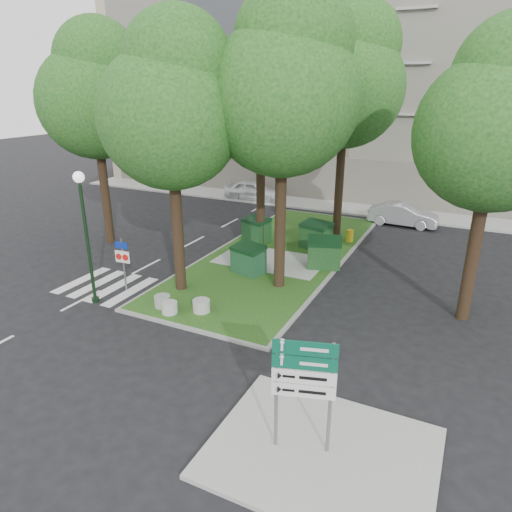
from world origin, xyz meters
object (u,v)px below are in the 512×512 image
Objects in this scene: tree_median_near_right at (286,83)px; traffic_sign_pole at (123,258)px; tree_median_mid at (263,106)px; bollard_right at (201,306)px; street_lamp at (85,223)px; bollard_left at (169,308)px; bollard_mid at (162,301)px; car_white at (253,190)px; directional_sign at (304,379)px; tree_street_left at (95,91)px; dumpster_c at (316,235)px; litter_bin at (350,236)px; tree_street_right at (500,117)px; car_silver at (403,215)px; dumpster_d at (324,253)px; tree_median_near_left at (173,103)px; dumpster_b at (248,259)px; dumpster_a at (256,230)px; tree_median_far at (348,76)px.

traffic_sign_pole is at bearing -151.91° from tree_median_near_right.
tree_median_near_right reaches higher than tree_median_mid.
bollard_right is 0.28× the size of traffic_sign_pole.
street_lamp is (-4.29, -0.93, 2.85)m from bollard_right.
bollard_left is 0.64m from bollard_mid.
car_white is at bearing 96.14° from street_lamp.
directional_sign is at bearing -153.83° from car_white.
tree_street_left is 12.83m from dumpster_c.
dumpster_c is 11.32m from car_white.
dumpster_c is 2.19m from litter_bin.
car_white is at bearing 139.15° from tree_street_right.
tree_street_right is at bearing -158.69° from car_silver.
dumpster_d reaches higher than car_silver.
tree_median_near_left is at bearing 111.10° from bollard_left.
traffic_sign_pole reaches higher than litter_bin.
dumpster_d reaches higher than car_white.
dumpster_b is 14.13m from car_white.
dumpster_b is 6.96m from street_lamp.
dumpster_a is 8.39m from bollard_right.
dumpster_d is at bearing -24.18° from tree_median_mid.
tree_median_near_right reaches higher than tree_street_left.
directional_sign is at bearing -78.98° from litter_bin.
tree_median_mid reaches higher than street_lamp.
street_lamp is at bearing -113.75° from dumpster_b.
tree_median_mid is at bearing 140.87° from car_silver.
litter_bin reaches higher than bollard_right.
tree_street_right reaches higher than car_silver.
tree_median_far is 2.81× the size of car_white.
tree_median_near_left is at bearing 140.78° from bollard_right.
dumpster_d is (0.91, 2.74, -7.19)m from tree_median_near_right.
bollard_mid is at bearing 159.07° from car_silver.
tree_median_mid is 2.48× the size of car_silver.
traffic_sign_pole reaches higher than dumpster_d.
car_white is (-14.93, 12.91, -6.26)m from tree_street_right.
car_silver is at bearing 65.95° from dumpster_a.
dumpster_d is (3.91, -1.76, -6.19)m from tree_median_mid.
tree_street_right is 15.94× the size of bollard_right.
dumpster_d is (0.71, -4.76, -7.53)m from tree_median_far.
dumpster_d is 7.72m from bollard_left.
bollard_right is at bearing -10.46° from traffic_sign_pole.
tree_street_left reaches higher than bollard_left.
dumpster_a is (7.03, 3.25, -6.90)m from tree_street_left.
directional_sign is 19.75m from car_silver.
bollard_right is 0.12× the size of street_lamp.
tree_median_near_right is 6.76× the size of dumpster_c.
tree_street_right reaches higher than litter_bin.
tree_median_far reaches higher than dumpster_b.
traffic_sign_pole is (-3.78, -3.66, 0.69)m from dumpster_b.
tree_median_near_right is 18.15× the size of bollard_right.
tree_street_left is 2.59× the size of car_white.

